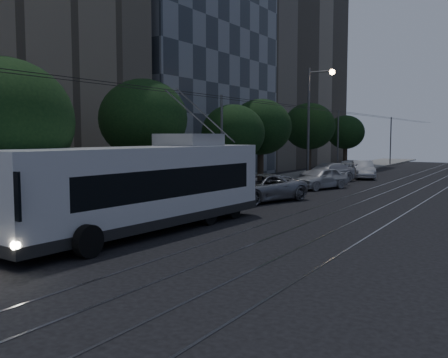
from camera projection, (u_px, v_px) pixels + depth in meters
ground at (199, 243)px, 17.34m from camera, size 120.00×120.00×0.00m
sidewalk at (266, 183)px, 38.21m from camera, size 5.00×90.00×0.15m
tram_rails at (401, 192)px, 33.00m from camera, size 4.52×90.00×0.02m
overhead_wires at (297, 139)px, 36.60m from camera, size 2.23×90.00×6.00m
building_glass_mid at (163, 27)px, 44.75m from camera, size 14.40×18.40×26.80m
building_tan_far at (264, 24)px, 61.37m from camera, size 14.40×22.40×34.80m
trolleybus at (145, 187)px, 19.16m from camera, size 3.37×12.78×5.63m
pickup_silver at (261, 188)px, 28.10m from camera, size 4.26×6.09×1.54m
car_white_a at (321, 178)px, 34.71m from camera, size 3.16×4.80×1.52m
car_white_b at (327, 173)px, 39.78m from camera, size 4.01×5.63×1.52m
car_white_c at (363, 169)px, 43.28m from camera, size 3.40×4.94×1.54m
car_white_d at (348, 168)px, 44.96m from camera, size 2.55×4.80×1.55m
tree_0 at (1, 122)px, 17.82m from camera, size 5.10×5.10×6.51m
tree_1 at (143, 119)px, 25.06m from camera, size 4.45×4.45×6.54m
tree_2 at (233, 133)px, 31.68m from camera, size 4.05×4.05×5.69m
tree_3 at (261, 127)px, 35.14m from camera, size 4.37×4.37×6.29m
tree_4 at (309, 126)px, 43.58m from camera, size 4.50×4.50×6.55m
tree_5 at (346, 132)px, 51.05m from camera, size 3.82×3.82×5.78m
streetlamp_far at (313, 113)px, 40.16m from camera, size 2.24×0.44×9.14m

